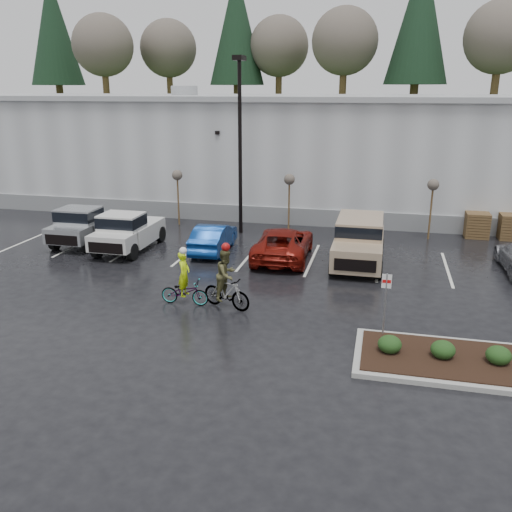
% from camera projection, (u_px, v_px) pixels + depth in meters
% --- Properties ---
extents(ground, '(120.00, 120.00, 0.00)m').
position_uv_depth(ground, '(265.00, 330.00, 17.90)').
color(ground, black).
rests_on(ground, ground).
extents(warehouse, '(60.50, 15.50, 7.20)m').
position_uv_depth(warehouse, '(334.00, 149.00, 37.26)').
color(warehouse, '#A9ACAE').
rests_on(warehouse, ground).
extents(wooded_ridge, '(80.00, 25.00, 6.00)m').
position_uv_depth(wooded_ridge, '(354.00, 133.00, 58.83)').
color(wooded_ridge, '#21431B').
rests_on(wooded_ridge, ground).
extents(lamppost, '(0.50, 1.00, 9.22)m').
position_uv_depth(lamppost, '(240.00, 127.00, 28.25)').
color(lamppost, black).
rests_on(lamppost, ground).
extents(sapling_west, '(0.60, 0.60, 3.20)m').
position_uv_depth(sapling_west, '(177.00, 178.00, 30.93)').
color(sapling_west, '#4B341E').
rests_on(sapling_west, ground).
extents(sapling_mid, '(0.60, 0.60, 3.20)m').
position_uv_depth(sapling_mid, '(289.00, 182.00, 29.50)').
color(sapling_mid, '#4B341E').
rests_on(sapling_mid, ground).
extents(sapling_east, '(0.60, 0.60, 3.20)m').
position_uv_depth(sapling_east, '(433.00, 188.00, 27.85)').
color(sapling_east, '#4B341E').
rests_on(sapling_east, ground).
extents(pallet_stack_a, '(1.20, 1.20, 1.35)m').
position_uv_depth(pallet_stack_a, '(477.00, 225.00, 28.84)').
color(pallet_stack_a, '#4B341E').
rests_on(pallet_stack_a, ground).
extents(pallet_stack_b, '(1.20, 1.20, 1.35)m').
position_uv_depth(pallet_stack_b, '(511.00, 227.00, 28.47)').
color(pallet_stack_b, '#4B341E').
rests_on(pallet_stack_b, ground).
extents(curb_island, '(8.00, 3.00, 0.15)m').
position_uv_depth(curb_island, '(497.00, 366.00, 15.41)').
color(curb_island, gray).
rests_on(curb_island, ground).
extents(mulch_bed, '(7.60, 2.60, 0.04)m').
position_uv_depth(mulch_bed, '(497.00, 363.00, 15.38)').
color(mulch_bed, black).
rests_on(mulch_bed, curb_island).
extents(shrub_a, '(0.70, 0.70, 0.52)m').
position_uv_depth(shrub_a, '(390.00, 344.00, 15.97)').
color(shrub_a, black).
rests_on(shrub_a, curb_island).
extents(shrub_b, '(0.70, 0.70, 0.52)m').
position_uv_depth(shrub_b, '(443.00, 350.00, 15.64)').
color(shrub_b, black).
rests_on(shrub_b, curb_island).
extents(shrub_c, '(0.70, 0.70, 0.52)m').
position_uv_depth(shrub_c, '(499.00, 355.00, 15.31)').
color(shrub_c, black).
rests_on(shrub_c, curb_island).
extents(fire_lane_sign, '(0.30, 0.05, 2.20)m').
position_uv_depth(fire_lane_sign, '(385.00, 298.00, 16.83)').
color(fire_lane_sign, gray).
rests_on(fire_lane_sign, ground).
extents(pickup_silver, '(2.10, 5.20, 1.96)m').
position_uv_depth(pickup_silver, '(89.00, 223.00, 27.99)').
color(pickup_silver, '#A7ABAF').
rests_on(pickup_silver, ground).
extents(pickup_white, '(2.10, 5.20, 1.96)m').
position_uv_depth(pickup_white, '(131.00, 229.00, 26.73)').
color(pickup_white, silver).
rests_on(pickup_white, ground).
extents(car_blue, '(1.63, 4.22, 1.37)m').
position_uv_depth(car_blue, '(214.00, 238.00, 26.34)').
color(car_blue, navy).
rests_on(car_blue, ground).
extents(car_red, '(2.60, 5.31, 1.45)m').
position_uv_depth(car_red, '(283.00, 243.00, 25.22)').
color(car_red, maroon).
rests_on(car_red, ground).
extents(suv_tan, '(2.20, 5.10, 2.06)m').
position_uv_depth(suv_tan, '(359.00, 242.00, 24.25)').
color(suv_tan, tan).
rests_on(suv_tan, ground).
extents(cyclist_hivis, '(1.81, 0.64, 2.20)m').
position_uv_depth(cyclist_hivis, '(185.00, 287.00, 19.82)').
color(cyclist_hivis, '#3F3F44').
rests_on(cyclist_hivis, ground).
extents(cyclist_olive, '(1.97, 1.14, 2.46)m').
position_uv_depth(cyclist_olive, '(226.00, 285.00, 19.41)').
color(cyclist_olive, '#3F3F44').
rests_on(cyclist_olive, ground).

